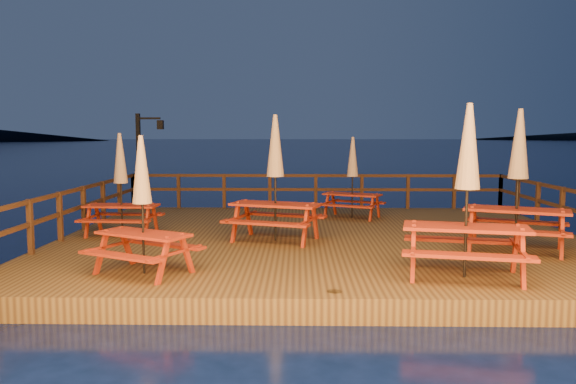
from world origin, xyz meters
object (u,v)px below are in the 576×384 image
(picnic_table_2, at_px, (352,176))
(lamp_post, at_px, (144,152))
(picnic_table_0, at_px, (518,178))
(picnic_table_1, at_px, (275,176))

(picnic_table_2, bearing_deg, lamp_post, -169.74)
(picnic_table_0, relative_size, picnic_table_2, 1.26)
(lamp_post, distance_m, picnic_table_1, 6.71)
(picnic_table_1, xyz_separation_m, picnic_table_2, (2.04, 3.45, -0.27))
(picnic_table_0, relative_size, picnic_table_1, 1.03)
(picnic_table_1, bearing_deg, picnic_table_0, 7.20)
(lamp_post, bearing_deg, picnic_table_0, -33.31)
(picnic_table_1, relative_size, picnic_table_2, 1.22)
(picnic_table_0, bearing_deg, picnic_table_2, 146.16)
(lamp_post, xyz_separation_m, picnic_table_2, (6.36, -1.67, -0.61))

